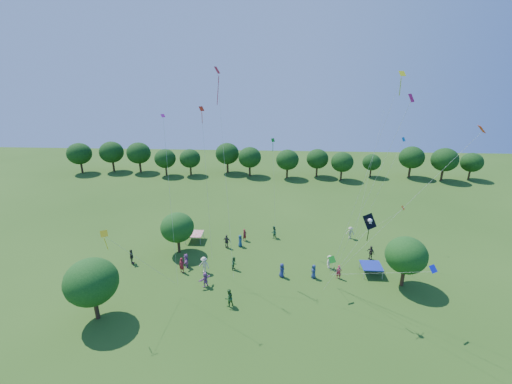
% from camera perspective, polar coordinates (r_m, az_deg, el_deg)
% --- Properties ---
extents(near_tree_west, '(4.65, 4.65, 6.00)m').
position_cam_1_polar(near_tree_west, '(34.48, -25.75, -13.35)').
color(near_tree_west, '#422B19').
rests_on(near_tree_west, ground).
extents(near_tree_north, '(4.07, 4.07, 5.23)m').
position_cam_1_polar(near_tree_north, '(43.17, -12.98, -5.78)').
color(near_tree_north, '#422B19').
rests_on(near_tree_north, ground).
extents(near_tree_east, '(4.21, 4.21, 5.52)m').
position_cam_1_polar(near_tree_east, '(38.92, 23.76, -9.63)').
color(near_tree_east, '#422B19').
rests_on(near_tree_east, ground).
extents(treeline, '(88.01, 8.77, 6.77)m').
position_cam_1_polar(treeline, '(73.15, 0.53, 5.84)').
color(treeline, '#422B19').
rests_on(treeline, ground).
extents(tent_red_stripe, '(2.20, 2.20, 1.10)m').
position_cam_1_polar(tent_red_stripe, '(46.51, -10.26, -6.88)').
color(tent_red_stripe, red).
rests_on(tent_red_stripe, ground).
extents(tent_blue, '(2.20, 2.20, 1.10)m').
position_cam_1_polar(tent_blue, '(40.98, 18.68, -11.56)').
color(tent_blue, navy).
rests_on(tent_blue, ground).
extents(crowd_person_0, '(0.81, 0.92, 1.65)m').
position_cam_1_polar(crowd_person_0, '(38.63, 4.32, -12.87)').
color(crowd_person_0, navy).
rests_on(crowd_person_0, ground).
extents(crowd_person_1, '(0.71, 0.74, 1.67)m').
position_cam_1_polar(crowd_person_1, '(45.96, -1.90, -7.16)').
color(crowd_person_1, maroon).
rests_on(crowd_person_1, ground).
extents(crowd_person_2, '(0.57, 0.85, 1.59)m').
position_cam_1_polar(crowd_person_2, '(39.91, -3.64, -11.75)').
color(crowd_person_2, '#245526').
rests_on(crowd_person_2, ground).
extents(crowd_person_3, '(1.04, 1.12, 1.62)m').
position_cam_1_polar(crowd_person_3, '(40.91, 12.16, -11.32)').
color(crowd_person_3, beige).
rests_on(crowd_person_3, ground).
extents(crowd_person_4, '(0.97, 1.13, 1.77)m').
position_cam_1_polar(crowd_person_4, '(43.92, 18.56, -9.55)').
color(crowd_person_4, '#413634').
rests_on(crowd_person_4, ground).
extents(crowd_person_5, '(1.42, 1.55, 1.66)m').
position_cam_1_polar(crowd_person_5, '(37.42, -8.45, -14.23)').
color(crowd_person_5, '#9B5A96').
rests_on(crowd_person_5, ground).
extents(crowd_person_6, '(0.49, 0.83, 1.62)m').
position_cam_1_polar(crowd_person_6, '(44.57, -2.66, -8.12)').
color(crowd_person_6, navy).
rests_on(crowd_person_6, ground).
extents(crowd_person_7, '(0.66, 0.50, 1.59)m').
position_cam_1_polar(crowd_person_7, '(39.33, 13.64, -12.85)').
color(crowd_person_7, maroon).
rests_on(crowd_person_7, ground).
extents(crowd_person_8, '(0.92, 0.92, 1.71)m').
position_cam_1_polar(crowd_person_8, '(46.70, 2.97, -6.69)').
color(crowd_person_8, '#235334').
rests_on(crowd_person_8, ground).
extents(crowd_person_9, '(1.18, 0.68, 1.70)m').
position_cam_1_polar(crowd_person_9, '(48.23, 15.43, -6.54)').
color(crowd_person_9, '#ACA98A').
rests_on(crowd_person_9, ground).
extents(crowd_person_10, '(0.73, 1.17, 1.85)m').
position_cam_1_polar(crowd_person_10, '(43.32, -20.02, -10.11)').
color(crowd_person_10, '#3B362F').
rests_on(crowd_person_10, ground).
extents(crowd_person_11, '(1.01, 1.68, 1.70)m').
position_cam_1_polar(crowd_person_11, '(41.03, -11.57, -11.11)').
color(crowd_person_11, '#9C5C9D').
rests_on(crowd_person_11, ground).
extents(crowd_person_12, '(0.67, 0.89, 1.60)m').
position_cam_1_polar(crowd_person_12, '(38.89, 9.59, -12.92)').
color(crowd_person_12, navy).
rests_on(crowd_person_12, ground).
extents(crowd_person_13, '(0.77, 0.62, 1.79)m').
position_cam_1_polar(crowd_person_13, '(40.12, -12.27, -11.86)').
color(crowd_person_13, maroon).
rests_on(crowd_person_13, ground).
extents(crowd_person_14, '(1.00, 0.94, 1.81)m').
position_cam_1_polar(crowd_person_14, '(34.52, -4.55, -17.17)').
color(crowd_person_14, '#265323').
rests_on(crowd_person_14, ground).
extents(crowd_person_15, '(1.36, 0.92, 1.92)m').
position_cam_1_polar(crowd_person_15, '(39.66, -8.65, -11.90)').
color(crowd_person_15, beige).
rests_on(crowd_person_15, ground).
extents(crowd_person_16, '(1.15, 0.79, 1.80)m').
position_cam_1_polar(crowd_person_16, '(44.34, -4.89, -8.20)').
color(crowd_person_16, '#453C37').
rests_on(crowd_person_16, ground).
extents(pirate_kite, '(4.06, 1.70, 8.41)m').
position_cam_1_polar(pirate_kite, '(31.38, 18.36, -4.80)').
color(pirate_kite, black).
extents(red_high_kite, '(2.27, 6.74, 20.60)m').
position_cam_1_polar(red_high_kite, '(36.01, -6.05, 14.11)').
color(red_high_kite, red).
extents(small_kite_0, '(2.78, 6.82, 7.02)m').
position_cam_1_polar(small_kite_0, '(40.08, 21.72, -3.63)').
color(small_kite_0, orange).
extents(small_kite_1, '(7.54, 8.00, 16.81)m').
position_cam_1_polar(small_kite_1, '(29.00, 27.58, 2.30)').
color(small_kite_1, red).
extents(small_kite_2, '(4.34, 4.83, 7.98)m').
position_cam_1_polar(small_kite_2, '(31.41, -22.17, -8.04)').
color(small_kite_2, yellow).
extents(small_kite_3, '(0.89, 1.74, 2.95)m').
position_cam_1_polar(small_kite_3, '(35.18, 12.56, -11.07)').
color(small_kite_3, '#178119').
extents(small_kite_4, '(7.84, 5.95, 4.74)m').
position_cam_1_polar(small_kite_4, '(33.58, 25.17, -11.71)').
color(small_kite_4, '#131EC4').
extents(small_kite_5, '(0.38, 0.56, 16.74)m').
position_cam_1_polar(small_kite_5, '(31.91, -14.32, 1.44)').
color(small_kite_5, '#981987').
extents(small_kite_6, '(2.82, 3.05, 15.64)m').
position_cam_1_polar(small_kite_6, '(46.05, 19.32, 7.39)').
color(small_kite_6, white).
extents(small_kite_7, '(3.68, 2.09, 13.33)m').
position_cam_1_polar(small_kite_7, '(41.95, 21.49, 3.85)').
color(small_kite_7, '#0B6EAB').
extents(small_kite_8, '(3.30, 6.86, 18.73)m').
position_cam_1_polar(small_kite_8, '(28.43, 20.96, 5.99)').
color(small_kite_8, '#E70D3F').
extents(small_kite_9, '(0.49, 0.78, 17.00)m').
position_cam_1_polar(small_kite_9, '(34.75, -8.60, 7.05)').
color(small_kite_9, '#FF2E0D').
extents(small_kite_10, '(4.21, 2.44, 20.20)m').
position_cam_1_polar(small_kite_10, '(31.35, 19.98, 8.70)').
color(small_kite_10, '#BBC911').
extents(small_kite_11, '(0.77, 0.88, 12.59)m').
position_cam_1_polar(small_kite_11, '(41.73, 2.93, 4.85)').
color(small_kite_11, '#1B8418').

